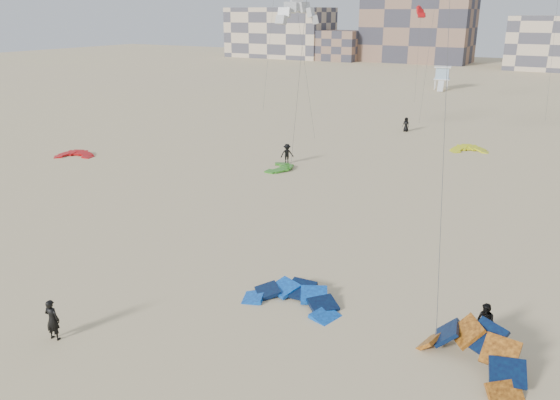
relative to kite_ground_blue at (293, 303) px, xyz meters
The scene contains 16 objects.
ground 5.70m from the kite_ground_blue, 131.09° to the right, with size 320.00×320.00×0.00m, color tan.
kite_ground_blue is the anchor object (origin of this frame).
kite_ground_orange 8.31m from the kite_ground_blue, ahead, with size 4.37×3.71×2.46m, color orange, non-canonical shape.
kite_ground_red 33.87m from the kite_ground_blue, 156.28° to the left, with size 3.25×3.42×0.67m, color #D20A00, non-canonical shape.
kite_ground_green 23.08m from the kite_ground_blue, 121.80° to the left, with size 3.05×3.23×0.49m, color #459525, non-canonical shape.
kite_ground_yellow 34.34m from the kite_ground_blue, 88.79° to the left, with size 3.37×3.47×0.86m, color #DFEF15, non-canonical shape.
kitesurfer_main 10.45m from the kite_ground_blue, 133.33° to the right, with size 0.66×0.44×1.82m, color black.
kitesurfer_b 8.47m from the kite_ground_blue, ahead, with size 0.82×0.64×1.68m, color black.
kitesurfer_c 24.72m from the kite_ground_blue, 120.09° to the left, with size 1.17×0.67×1.82m, color black.
kitesurfer_e 41.02m from the kite_ground_blue, 100.63° to the left, with size 0.79×0.51×1.61m, color black.
kite_fly_grey 31.67m from the kite_ground_blue, 118.18° to the left, with size 5.39×5.38×13.06m.
kite_fly_red 56.51m from the kite_ground_blue, 101.44° to the left, with size 3.59×3.47×13.00m.
lifeguard_tower_far 79.19m from the kite_ground_blue, 99.72° to the left, with size 3.26×5.62×3.91m.
condo_west_a 145.91m from the kite_ground_blue, 120.40° to the left, with size 30.00×15.00×14.00m, color beige.
condo_west_b 134.32m from the kite_ground_blue, 104.58° to the left, with size 28.00×14.00×18.00m, color #856450.
condo_fill_left 134.93m from the kite_ground_blue, 113.48° to the left, with size 12.00×10.00×8.00m, color #856450.
Camera 1 is at (14.58, -15.51, 12.93)m, focal length 35.00 mm.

